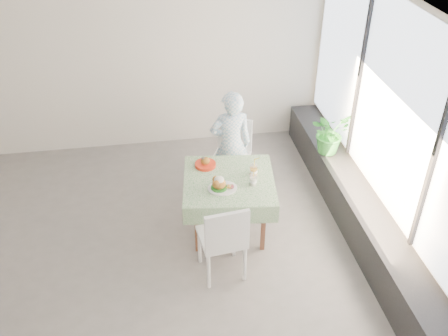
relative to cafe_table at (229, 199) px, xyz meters
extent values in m
plane|color=slate|center=(-1.24, -0.27, -0.46)|extent=(6.00, 6.00, 0.00)
plane|color=white|center=(-1.24, -0.27, 2.34)|extent=(6.00, 6.00, 0.00)
cube|color=silver|center=(-1.24, 2.23, 0.94)|extent=(6.00, 0.02, 2.80)
cube|color=silver|center=(1.76, -0.27, 0.94)|extent=(0.02, 5.00, 2.80)
cube|color=#D1E0F9|center=(1.73, -0.27, 1.19)|extent=(0.01, 4.80, 2.18)
cube|color=black|center=(1.56, -0.27, -0.21)|extent=(0.40, 4.80, 0.50)
cube|color=brown|center=(0.00, 0.00, 0.25)|extent=(1.00, 1.00, 0.04)
cube|color=beige|center=(0.00, 0.00, 0.28)|extent=(1.16, 1.16, 0.01)
cube|color=white|center=(0.17, 0.83, 0.04)|extent=(0.61, 0.61, 0.04)
cube|color=white|center=(0.25, 1.02, 0.29)|extent=(0.44, 0.23, 0.46)
cube|color=white|center=(-0.20, -0.70, 0.04)|extent=(0.52, 0.52, 0.04)
cube|color=white|center=(-0.17, -0.91, 0.30)|extent=(0.47, 0.10, 0.47)
imported|color=#86B8D7|center=(0.15, 0.75, 0.29)|extent=(0.56, 0.38, 1.50)
cylinder|color=white|center=(-0.10, -0.17, 0.29)|extent=(0.34, 0.34, 0.02)
cylinder|color=#145215|center=(-0.14, -0.17, 0.31)|extent=(0.18, 0.18, 0.02)
ellipsoid|color=#9F6926|center=(-0.14, -0.17, 0.36)|extent=(0.16, 0.14, 0.12)
ellipsoid|color=white|center=(-0.14, -0.17, 0.42)|extent=(0.11, 0.11, 0.08)
cylinder|color=maroon|center=(0.00, -0.19, 0.32)|extent=(0.06, 0.06, 0.03)
cylinder|color=white|center=(0.30, 0.05, 0.35)|extent=(0.09, 0.09, 0.13)
cylinder|color=orange|center=(0.30, 0.05, 0.33)|extent=(0.08, 0.08, 0.10)
cylinder|color=white|center=(0.30, 0.05, 0.42)|extent=(0.10, 0.10, 0.01)
cylinder|color=yellow|center=(0.31, 0.05, 0.46)|extent=(0.01, 0.03, 0.18)
cylinder|color=white|center=(0.25, -0.14, 0.34)|extent=(0.08, 0.08, 0.12)
cylinder|color=white|center=(0.25, -0.14, 0.33)|extent=(0.07, 0.07, 0.09)
cylinder|color=white|center=(0.25, -0.14, 0.40)|extent=(0.09, 0.09, 0.01)
cylinder|color=yellow|center=(0.26, -0.14, 0.44)|extent=(0.01, 0.03, 0.16)
cylinder|color=red|center=(-0.23, 0.32, 0.30)|extent=(0.25, 0.25, 0.04)
cylinder|color=white|center=(-0.23, 0.32, 0.31)|extent=(0.21, 0.21, 0.01)
ellipsoid|color=#9F6926|center=(-0.23, 0.32, 0.35)|extent=(0.11, 0.11, 0.10)
imported|color=#2B812B|center=(1.49, 0.78, 0.33)|extent=(0.66, 0.63, 0.58)
camera|label=1|loc=(-0.80, -4.64, 3.65)|focal=40.00mm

